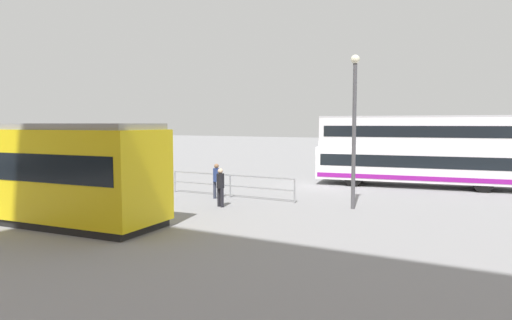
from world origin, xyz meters
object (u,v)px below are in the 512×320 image
double_decker_bus (420,151)px  pedestrian_near_railing (217,179)px  pedestrian_crossing (220,185)px  street_lamp (354,119)px  info_sign (146,157)px

double_decker_bus → pedestrian_near_railing: (7.34, 8.87, -1.05)m
pedestrian_crossing → street_lamp: street_lamp is taller
pedestrian_near_railing → street_lamp: 6.85m
pedestrian_near_railing → pedestrian_crossing: (-1.32, 1.61, -0.01)m
info_sign → street_lamp: street_lamp is taller
street_lamp → pedestrian_crossing: bearing=25.3°
pedestrian_near_railing → info_sign: size_ratio=0.64×
pedestrian_crossing → street_lamp: (-4.92, -2.32, 2.74)m
pedestrian_near_railing → pedestrian_crossing: pedestrian_near_railing is taller
double_decker_bus → pedestrian_near_railing: double_decker_bus is taller
pedestrian_near_railing → double_decker_bus: bearing=-129.6°
pedestrian_near_railing → info_sign: bearing=-1.2°
double_decker_bus → pedestrian_near_railing: bearing=50.4°
double_decker_bus → pedestrian_crossing: size_ratio=7.04×
pedestrian_crossing → info_sign: size_ratio=0.64×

